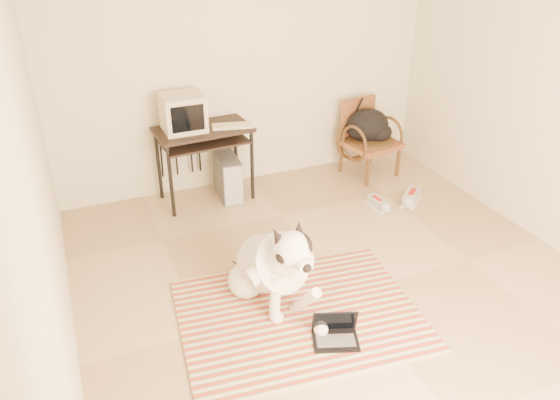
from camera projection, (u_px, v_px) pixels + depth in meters
floor at (347, 293)px, 4.26m from camera, size 4.50×4.50×0.00m
wall_back at (246, 56)px, 5.45m from camera, size 4.50×0.00×4.50m
wall_left at (36, 182)px, 2.95m from camera, size 0.00×4.50×4.50m
rug at (299, 314)px, 4.02m from camera, size 1.86×1.50×0.02m
dog at (273, 266)px, 4.01m from camera, size 0.55×1.11×0.83m
laptop at (335, 332)px, 3.76m from camera, size 0.37×0.32×0.22m
computer_desk at (204, 139)px, 5.34m from camera, size 0.95×0.57×0.77m
crt_monitor at (183, 113)px, 5.17m from camera, size 0.40×0.38×0.35m
desk_keyboard at (233, 126)px, 5.32m from camera, size 0.42×0.23×0.03m
pc_tower at (228, 177)px, 5.60m from camera, size 0.23×0.48×0.44m
rattan_chair at (368, 138)px, 6.03m from camera, size 0.63×0.61×0.82m
backpack at (369, 126)px, 5.98m from camera, size 0.50×0.40×0.36m
sneaker_left at (378, 204)px, 5.47m from camera, size 0.13×0.28×0.10m
sneaker_right at (411, 198)px, 5.56m from camera, size 0.33×0.31×0.11m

